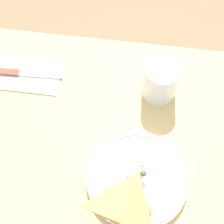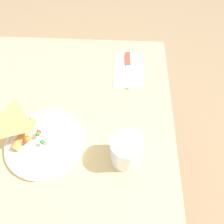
{
  "view_description": "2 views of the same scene",
  "coord_description": "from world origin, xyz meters",
  "views": [
    {
      "loc": [
        -0.04,
        -0.27,
        1.48
      ],
      "look_at": [
        -0.09,
        0.12,
        0.74
      ],
      "focal_mm": 55.0,
      "sensor_mm": 36.0,
      "label": 1
    },
    {
      "loc": [
        0.26,
        0.19,
        1.32
      ],
      "look_at": [
        -0.1,
        0.17,
        0.77
      ],
      "focal_mm": 35.0,
      "sensor_mm": 36.0,
      "label": 2
    }
  ],
  "objects": [
    {
      "name": "ground_plane",
      "position": [
        0.0,
        0.0,
        0.0
      ],
      "size": [
        6.0,
        6.0,
        0.0
      ],
      "primitive_type": "plane",
      "color": "#997A56"
    },
    {
      "name": "butter_knife",
      "position": [
        -0.34,
        0.22,
        0.71
      ],
      "size": [
        0.19,
        0.03,
        0.01
      ],
      "rotation": [
        0.0,
        0.0,
        0.04
      ],
      "color": "#99422D",
      "rests_on": "napkin_folded"
    },
    {
      "name": "dining_table",
      "position": [
        0.0,
        0.0,
        0.59
      ],
      "size": [
        1.02,
        0.74,
        0.7
      ],
      "color": "#DBB770",
      "rests_on": "ground_plane"
    },
    {
      "name": "milk_glass",
      "position": [
        0.02,
        0.21,
        0.75
      ],
      "size": [
        0.09,
        0.09,
        0.1
      ],
      "color": "white",
      "rests_on": "dining_table"
    },
    {
      "name": "napkin_folded",
      "position": [
        -0.33,
        0.22,
        0.7
      ],
      "size": [
        0.18,
        0.11,
        0.0
      ],
      "rotation": [
        0.0,
        0.0,
        0.0
      ],
      "color": "white",
      "rests_on": "dining_table"
    },
    {
      "name": "plate_pizza",
      "position": [
        -0.01,
        -0.03,
        0.72
      ],
      "size": [
        0.23,
        0.23,
        0.05
      ],
      "color": "white",
      "rests_on": "dining_table"
    }
  ]
}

